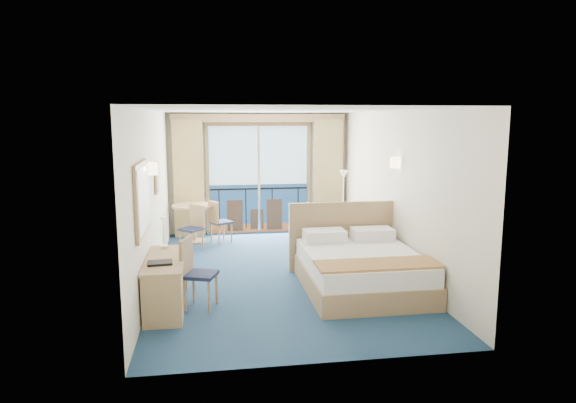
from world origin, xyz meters
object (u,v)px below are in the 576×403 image
Objects in this scene: round_table at (194,214)px; table_chair_b at (194,225)px; desk_chair at (194,269)px; nightstand at (370,245)px; table_chair_a at (218,219)px; armchair at (340,222)px; desk at (163,290)px; floor_lamp at (343,187)px; bed at (360,267)px.

table_chair_b reaches higher than round_table.
desk_chair is at bearing -88.42° from round_table.
table_chair_b reaches higher than nightstand.
table_chair_a reaches higher than nightstand.
armchair is 0.87× the size of desk_chair.
desk is 1.55× the size of desk_chair.
floor_lamp reaches higher than desk_chair.
round_table is at bearing 174.46° from floor_lamp.
desk is 1.69× the size of table_chair_a.
armchair is 0.75m from floor_lamp.
bed is at bearing -100.20° from floor_lamp.
nightstand is 3.25m from table_chair_a.
bed is 2.63× the size of armchair.
desk_chair is (-3.03, -3.54, -0.59)m from floor_lamp.
armchair is 4.68m from desk_chair.
armchair is (0.51, 3.19, 0.05)m from bed.
bed is at bearing -177.87° from table_chair_a.
floor_lamp is at bearing 47.06° from table_chair_b.
round_table is 1.00× the size of table_chair_b.
table_chair_b is (-0.09, 3.21, -0.05)m from desk_chair.
table_chair_a is (0.39, 3.70, -0.05)m from desk_chair.
armchair is 0.56× the size of floor_lamp.
desk_chair reaches higher than nightstand.
desk is 1.70× the size of round_table.
table_chair_a is at bearing -8.53° from armchair.
round_table is at bearing 43.76° from table_chair_a.
nightstand is 1.81m from floor_lamp.
round_table is at bearing 149.55° from nightstand.
desk_chair reaches higher than table_chair_b.
floor_lamp is 1.68× the size of table_chair_a.
nightstand is (0.65, 1.53, -0.06)m from bed.
round_table is at bearing 132.76° from table_chair_b.
bed is at bearing -112.90° from nightstand.
bed is at bearing 74.50° from armchair.
bed reaches higher than nightstand.
table_chair_a is (-2.58, 0.09, 0.12)m from armchair.
bed is 2.52× the size of table_chair_b.
desk_chair is at bearing -148.02° from nightstand.
desk_chair is 1.09× the size of table_chair_a.
bed reaches higher than table_chair_a.
table_chair_a is (0.50, -0.14, -0.10)m from round_table.
bed is 3.27m from floor_lamp.
floor_lamp is 1.70× the size of round_table.
nightstand is at bearing -30.45° from round_table.
round_table is at bearing -10.85° from armchair.
floor_lamp reaches higher than armchair.
nightstand is 0.62× the size of round_table.
round_table is (-2.58, 3.42, 0.27)m from bed.
desk_chair is (-3.12, -1.95, 0.27)m from nightstand.
table_chair_a reaches higher than round_table.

